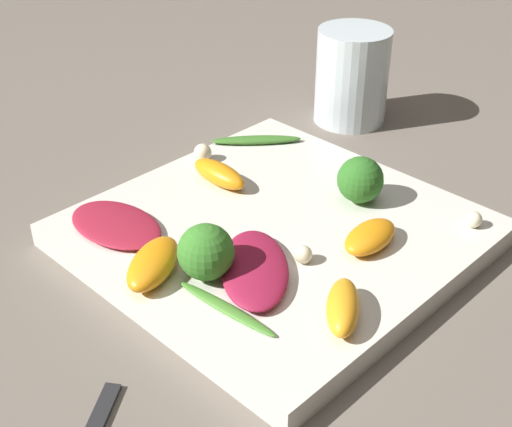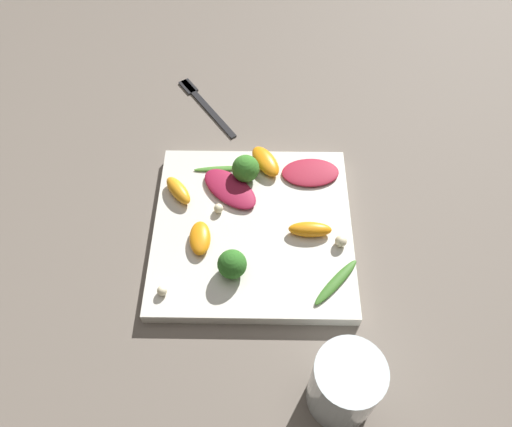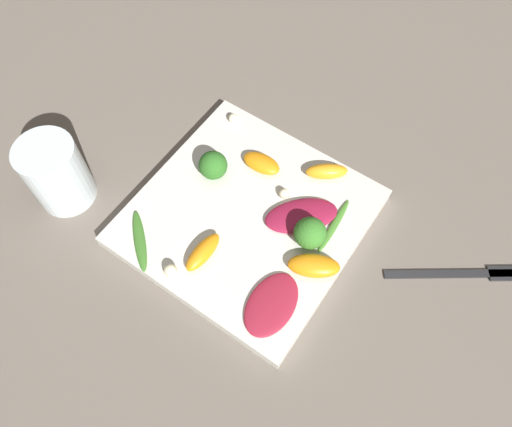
% 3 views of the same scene
% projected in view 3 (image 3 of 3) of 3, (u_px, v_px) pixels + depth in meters
% --- Properties ---
extents(ground_plane, '(2.40, 2.40, 0.00)m').
position_uv_depth(ground_plane, '(248.00, 221.00, 0.71)').
color(ground_plane, '#6B6056').
extents(plate, '(0.30, 0.30, 0.02)m').
position_uv_depth(plate, '(248.00, 218.00, 0.70)').
color(plate, silver).
rests_on(plate, ground_plane).
extents(drinking_glass, '(0.08, 0.08, 0.11)m').
position_uv_depth(drinking_glass, '(56.00, 173.00, 0.68)').
color(drinking_glass, silver).
rests_on(drinking_glass, ground_plane).
extents(fork, '(0.12, 0.16, 0.01)m').
position_uv_depth(fork, '(467.00, 273.00, 0.67)').
color(fork, '#262628').
rests_on(fork, ground_plane).
extents(radicchio_leaf_0, '(0.11, 0.11, 0.01)m').
position_uv_depth(radicchio_leaf_0, '(301.00, 216.00, 0.68)').
color(radicchio_leaf_0, maroon).
rests_on(radicchio_leaf_0, plate).
extents(radicchio_leaf_1, '(0.10, 0.06, 0.01)m').
position_uv_depth(radicchio_leaf_1, '(271.00, 304.00, 0.62)').
color(radicchio_leaf_1, maroon).
rests_on(radicchio_leaf_1, plate).
extents(orange_segment_0, '(0.06, 0.02, 0.02)m').
position_uv_depth(orange_segment_0, '(203.00, 252.00, 0.65)').
color(orange_segment_0, orange).
rests_on(orange_segment_0, plate).
extents(orange_segment_1, '(0.06, 0.08, 0.02)m').
position_uv_depth(orange_segment_1, '(314.00, 266.00, 0.64)').
color(orange_segment_1, orange).
rests_on(orange_segment_1, plate).
extents(orange_segment_2, '(0.05, 0.06, 0.02)m').
position_uv_depth(orange_segment_2, '(327.00, 171.00, 0.71)').
color(orange_segment_2, orange).
rests_on(orange_segment_2, plate).
extents(orange_segment_3, '(0.04, 0.06, 0.02)m').
position_uv_depth(orange_segment_3, '(262.00, 163.00, 0.72)').
color(orange_segment_3, orange).
rests_on(orange_segment_3, plate).
extents(broccoli_floret_0, '(0.04, 0.04, 0.04)m').
position_uv_depth(broccoli_floret_0, '(310.00, 233.00, 0.65)').
color(broccoli_floret_0, '#7A9E51').
rests_on(broccoli_floret_0, plate).
extents(broccoli_floret_1, '(0.04, 0.04, 0.04)m').
position_uv_depth(broccoli_floret_1, '(213.00, 165.00, 0.70)').
color(broccoli_floret_1, '#84AD5B').
rests_on(broccoli_floret_1, plate).
extents(arugula_sprig_0, '(0.07, 0.08, 0.01)m').
position_uv_depth(arugula_sprig_0, '(140.00, 241.00, 0.67)').
color(arugula_sprig_0, '#3D7528').
rests_on(arugula_sprig_0, plate).
extents(arugula_sprig_1, '(0.09, 0.02, 0.00)m').
position_uv_depth(arugula_sprig_1, '(334.00, 225.00, 0.68)').
color(arugula_sprig_1, '#47842D').
rests_on(arugula_sprig_1, plate).
extents(macadamia_nut_0, '(0.01, 0.01, 0.01)m').
position_uv_depth(macadamia_nut_0, '(233.00, 118.00, 0.76)').
color(macadamia_nut_0, beige).
rests_on(macadamia_nut_0, plate).
extents(macadamia_nut_1, '(0.02, 0.02, 0.02)m').
position_uv_depth(macadamia_nut_1, '(170.00, 270.00, 0.64)').
color(macadamia_nut_1, beige).
rests_on(macadamia_nut_1, plate).
extents(macadamia_nut_2, '(0.01, 0.01, 0.01)m').
position_uv_depth(macadamia_nut_2, '(284.00, 194.00, 0.70)').
color(macadamia_nut_2, beige).
rests_on(macadamia_nut_2, plate).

